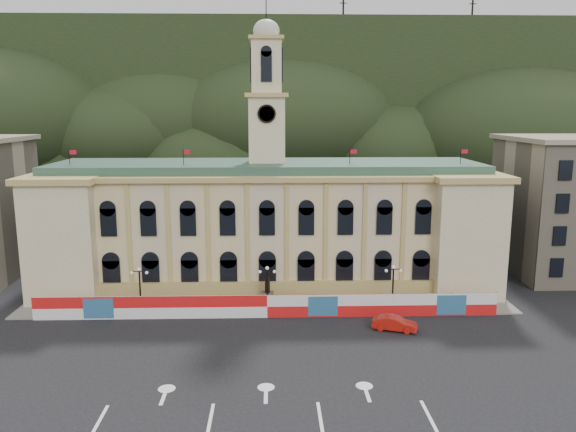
{
  "coord_description": "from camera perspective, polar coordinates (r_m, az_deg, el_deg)",
  "views": [
    {
      "loc": [
        0.55,
        -42.51,
        22.16
      ],
      "look_at": [
        2.33,
        18.0,
        10.59
      ],
      "focal_mm": 35.0,
      "sensor_mm": 36.0,
      "label": 1
    }
  ],
  "objects": [
    {
      "name": "ground",
      "position": [
        47.95,
        -2.24,
        -16.71
      ],
      "size": [
        260.0,
        260.0,
        0.0
      ],
      "primitive_type": "plane",
      "color": "black",
      "rests_on": "ground"
    },
    {
      "name": "lane_markings",
      "position": [
        43.57,
        -2.31,
        -19.75
      ],
      "size": [
        26.0,
        10.0,
        0.02
      ],
      "primitive_type": null,
      "color": "white",
      "rests_on": "ground"
    },
    {
      "name": "hill_ridge",
      "position": [
        164.53,
        -1.89,
        9.89
      ],
      "size": [
        230.0,
        80.0,
        64.0
      ],
      "color": "black",
      "rests_on": "ground"
    },
    {
      "name": "city_hall",
      "position": [
        71.59,
        -2.09,
        -0.72
      ],
      "size": [
        56.2,
        17.6,
        37.1
      ],
      "color": "beige",
      "rests_on": "ground"
    },
    {
      "name": "hoarding_fence",
      "position": [
        61.26,
        -2.07,
        -9.14
      ],
      "size": [
        50.0,
        0.44,
        2.5
      ],
      "color": "red",
      "rests_on": "ground"
    },
    {
      "name": "pavement",
      "position": [
        64.18,
        -2.1,
        -9.31
      ],
      "size": [
        56.0,
        5.5,
        0.16
      ],
      "primitive_type": "cube",
      "color": "slate",
      "rests_on": "ground"
    },
    {
      "name": "statue",
      "position": [
        64.05,
        -2.1,
        -8.3
      ],
      "size": [
        1.4,
        1.4,
        3.72
      ],
      "color": "#595651",
      "rests_on": "ground"
    },
    {
      "name": "lamp_left",
      "position": [
        64.17,
        -14.81,
        -6.85
      ],
      "size": [
        1.96,
        0.44,
        5.15
      ],
      "color": "black",
      "rests_on": "ground"
    },
    {
      "name": "lamp_center",
      "position": [
        62.5,
        -2.12,
        -6.97
      ],
      "size": [
        1.96,
        0.44,
        5.15
      ],
      "color": "black",
      "rests_on": "ground"
    },
    {
      "name": "lamp_right",
      "position": [
        63.93,
        10.62,
        -6.74
      ],
      "size": [
        1.96,
        0.44,
        5.15
      ],
      "color": "black",
      "rests_on": "ground"
    },
    {
      "name": "red_sedan",
      "position": [
        59.0,
        10.79,
        -10.67
      ],
      "size": [
        4.28,
        5.44,
        1.48
      ],
      "primitive_type": "imported",
      "rotation": [
        0.0,
        0.0,
        1.25
      ],
      "color": "#B9160D",
      "rests_on": "ground"
    }
  ]
}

